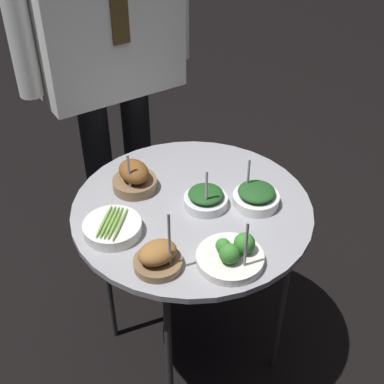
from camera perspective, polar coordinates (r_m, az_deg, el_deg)
ground_plane at (r=1.96m, az=0.00°, el=-16.38°), size 8.00×8.00×0.00m
serving_cart at (r=1.51m, az=0.00°, el=-2.85°), size 0.67×0.67×0.65m
bowl_spinach_front_left at (r=1.47m, az=1.47°, el=-0.72°), size 0.12×0.12×0.14m
bowl_roast_far_rim at (r=1.29m, az=-3.67°, el=-6.96°), size 0.12×0.12×0.18m
bowl_roast_near_rim at (r=1.53m, az=-6.17°, el=1.50°), size 0.13×0.13×0.14m
bowl_asparagus_center at (r=1.40m, az=-8.49°, el=-3.78°), size 0.15×0.15×0.04m
bowl_spinach_front_right at (r=1.48m, az=6.85°, el=-0.50°), size 0.13×0.13×0.13m
bowl_broccoli_mid_right at (r=1.31m, az=4.25°, el=-6.72°), size 0.17×0.17×0.16m
waiter_figure at (r=1.71m, az=-9.29°, el=17.52°), size 0.59×0.22×1.59m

